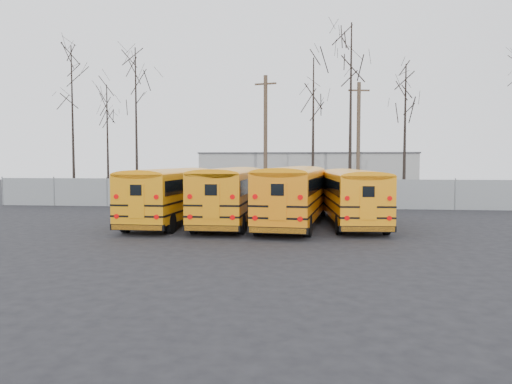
# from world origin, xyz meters

# --- Properties ---
(ground) EXTENTS (120.00, 120.00, 0.00)m
(ground) POSITION_xyz_m (0.00, 0.00, 0.00)
(ground) COLOR black
(ground) RESTS_ON ground
(fence) EXTENTS (40.00, 0.04, 2.00)m
(fence) POSITION_xyz_m (0.00, 12.00, 1.00)
(fence) COLOR gray
(fence) RESTS_ON ground
(distant_building) EXTENTS (22.00, 8.00, 4.00)m
(distant_building) POSITION_xyz_m (2.00, 32.00, 2.00)
(distant_building) COLOR #9C9B97
(distant_building) RESTS_ON ground
(bus_a) EXTENTS (2.79, 10.43, 2.89)m
(bus_a) POSITION_xyz_m (-4.58, 2.67, 1.69)
(bus_a) COLOR black
(bus_a) RESTS_ON ground
(bus_b) EXTENTS (2.50, 10.53, 2.94)m
(bus_b) POSITION_xyz_m (-1.53, 2.79, 1.72)
(bus_b) COLOR black
(bus_b) RESTS_ON ground
(bus_c) EXTENTS (3.48, 10.89, 3.00)m
(bus_c) POSITION_xyz_m (1.69, 2.50, 1.76)
(bus_c) COLOR black
(bus_c) RESTS_ON ground
(bus_d) EXTENTS (3.05, 10.29, 2.84)m
(bus_d) POSITION_xyz_m (4.60, 3.25, 1.66)
(bus_d) COLOR black
(bus_d) RESTS_ON ground
(utility_pole_left) EXTENTS (1.75, 0.57, 9.96)m
(utility_pole_left) POSITION_xyz_m (-1.11, 17.36, 5.12)
(utility_pole_left) COLOR #493829
(utility_pole_left) RESTS_ON ground
(utility_pole_right) EXTENTS (1.63, 0.40, 9.19)m
(utility_pole_right) POSITION_xyz_m (6.06, 16.61, 4.72)
(utility_pole_right) COLOR brown
(utility_pole_right) RESTS_ON ground
(tree_0) EXTENTS (0.26, 0.26, 12.66)m
(tree_0) POSITION_xyz_m (-17.08, 17.23, 6.33)
(tree_0) COLOR black
(tree_0) RESTS_ON ground
(tree_1) EXTENTS (0.26, 0.26, 9.55)m
(tree_1) POSITION_xyz_m (-14.39, 17.88, 4.78)
(tree_1) COLOR black
(tree_1) RESTS_ON ground
(tree_2) EXTENTS (0.26, 0.26, 11.95)m
(tree_2) POSITION_xyz_m (-11.01, 15.44, 5.98)
(tree_2) COLOR black
(tree_2) RESTS_ON ground
(tree_3) EXTENTS (0.26, 0.26, 10.72)m
(tree_3) POSITION_xyz_m (2.63, 14.75, 5.36)
(tree_3) COLOR black
(tree_3) RESTS_ON ground
(tree_4) EXTENTS (0.26, 0.26, 12.95)m
(tree_4) POSITION_xyz_m (5.27, 14.01, 6.48)
(tree_4) COLOR black
(tree_4) RESTS_ON ground
(tree_5) EXTENTS (0.26, 0.26, 10.46)m
(tree_5) POSITION_xyz_m (9.49, 16.55, 5.23)
(tree_5) COLOR black
(tree_5) RESTS_ON ground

